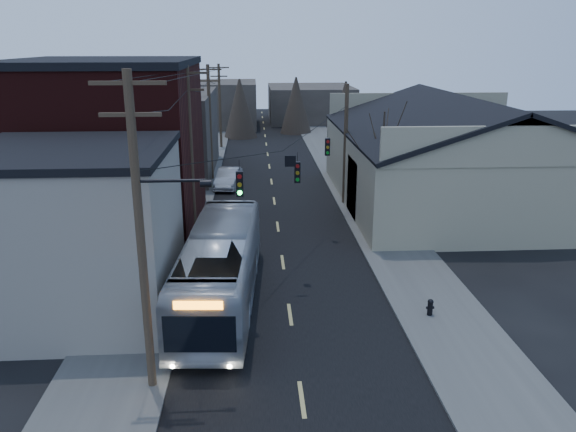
# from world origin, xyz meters

# --- Properties ---
(road_surface) EXTENTS (9.00, 110.00, 0.02)m
(road_surface) POSITION_xyz_m (0.00, 30.00, 0.01)
(road_surface) COLOR black
(road_surface) RESTS_ON ground
(sidewalk_left) EXTENTS (4.00, 110.00, 0.12)m
(sidewalk_left) POSITION_xyz_m (-6.50, 30.00, 0.06)
(sidewalk_left) COLOR #474744
(sidewalk_left) RESTS_ON ground
(sidewalk_right) EXTENTS (4.00, 110.00, 0.12)m
(sidewalk_right) POSITION_xyz_m (6.50, 30.00, 0.06)
(sidewalk_right) COLOR #474744
(sidewalk_right) RESTS_ON ground
(building_clapboard) EXTENTS (8.00, 8.00, 7.00)m
(building_clapboard) POSITION_xyz_m (-9.00, 9.00, 3.50)
(building_clapboard) COLOR gray
(building_clapboard) RESTS_ON ground
(building_brick) EXTENTS (10.00, 12.00, 10.00)m
(building_brick) POSITION_xyz_m (-10.00, 20.00, 5.00)
(building_brick) COLOR black
(building_brick) RESTS_ON ground
(building_left_far) EXTENTS (9.00, 14.00, 7.00)m
(building_left_far) POSITION_xyz_m (-9.50, 36.00, 3.50)
(building_left_far) COLOR #36302B
(building_left_far) RESTS_ON ground
(warehouse) EXTENTS (16.16, 20.60, 7.73)m
(warehouse) POSITION_xyz_m (13.00, 25.00, 2.70)
(warehouse) COLOR gray
(warehouse) RESTS_ON ground
(building_far_left) EXTENTS (10.00, 12.00, 6.00)m
(building_far_left) POSITION_xyz_m (-6.00, 65.00, 3.00)
(building_far_left) COLOR #36302B
(building_far_left) RESTS_ON ground
(building_far_right) EXTENTS (12.00, 14.00, 5.00)m
(building_far_right) POSITION_xyz_m (7.00, 70.00, 2.50)
(building_far_right) COLOR #36302B
(building_far_right) RESTS_ON ground
(bare_tree) EXTENTS (0.40, 0.40, 7.20)m
(bare_tree) POSITION_xyz_m (6.50, 20.00, 3.60)
(bare_tree) COLOR black
(bare_tree) RESTS_ON ground
(utility_lines) EXTENTS (11.24, 45.28, 10.50)m
(utility_lines) POSITION_xyz_m (-3.11, 24.14, 4.95)
(utility_lines) COLOR #382B1E
(utility_lines) RESTS_ON ground
(bus) EXTENTS (3.62, 12.42, 3.42)m
(bus) POSITION_xyz_m (-3.00, 9.39, 1.71)
(bus) COLOR #9EA2A9
(bus) RESTS_ON ground
(parked_car) EXTENTS (2.22, 4.81, 1.53)m
(parked_car) POSITION_xyz_m (-3.51, 30.29, 0.76)
(parked_car) COLOR #A4A7AB
(parked_car) RESTS_ON ground
(fire_hydrant) EXTENTS (0.34, 0.25, 0.73)m
(fire_hydrant) POSITION_xyz_m (5.92, 7.40, 0.51)
(fire_hydrant) COLOR black
(fire_hydrant) RESTS_ON sidewalk_right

